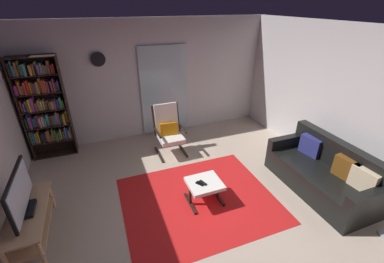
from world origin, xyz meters
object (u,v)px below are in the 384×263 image
(tv_stand, at_px, (30,221))
(tv_remote, at_px, (203,183))
(television, at_px, (20,195))
(leather_sofa, at_px, (323,173))
(bookshelf_near_tv, at_px, (44,105))
(cell_phone, at_px, (200,184))
(lounge_armchair, at_px, (168,128))
(ottoman, at_px, (204,185))
(wall_clock, at_px, (98,59))

(tv_stand, height_order, tv_remote, tv_stand)
(television, xyz_separation_m, leather_sofa, (4.40, -0.58, -0.43))
(tv_stand, height_order, bookshelf_near_tv, bookshelf_near_tv)
(leather_sofa, distance_m, cell_phone, 2.09)
(bookshelf_near_tv, bearing_deg, leather_sofa, -33.51)
(leather_sofa, distance_m, tv_remote, 2.05)
(bookshelf_near_tv, height_order, lounge_armchair, bookshelf_near_tv)
(bookshelf_near_tv, relative_size, ottoman, 3.87)
(tv_stand, bearing_deg, leather_sofa, -7.40)
(tv_remote, relative_size, cell_phone, 1.03)
(ottoman, distance_m, wall_clock, 3.27)
(leather_sofa, height_order, cell_phone, leather_sofa)
(television, xyz_separation_m, lounge_armchair, (2.34, 1.54, -0.21))
(leather_sofa, xyz_separation_m, lounge_armchair, (-2.06, 2.12, 0.22))
(lounge_armchair, height_order, cell_phone, lounge_armchair)
(ottoman, bearing_deg, lounge_armchair, 92.89)
(tv_remote, distance_m, cell_phone, 0.05)
(tv_stand, xyz_separation_m, tv_remote, (2.39, -0.16, 0.07))
(lounge_armchair, bearing_deg, television, -146.66)
(leather_sofa, bearing_deg, television, 172.43)
(leather_sofa, height_order, tv_remote, leather_sofa)
(ottoman, distance_m, cell_phone, 0.11)
(bookshelf_near_tv, bearing_deg, cell_phone, -47.20)
(tv_stand, height_order, leather_sofa, leather_sofa)
(bookshelf_near_tv, distance_m, ottoman, 3.47)
(lounge_armchair, height_order, tv_remote, lounge_armchair)
(wall_clock, bearing_deg, tv_stand, -116.04)
(tv_stand, distance_m, cell_phone, 2.35)
(bookshelf_near_tv, height_order, tv_remote, bookshelf_near_tv)
(leather_sofa, relative_size, wall_clock, 6.27)
(television, xyz_separation_m, cell_phone, (2.34, -0.17, -0.37))
(bookshelf_near_tv, height_order, cell_phone, bookshelf_near_tv)
(tv_stand, xyz_separation_m, lounge_armchair, (2.34, 1.55, 0.22))
(leather_sofa, bearing_deg, ottoman, 167.77)
(tv_stand, height_order, ottoman, tv_stand)
(tv_stand, height_order, cell_phone, tv_stand)
(television, bearing_deg, cell_phone, -4.19)
(tv_stand, height_order, lounge_armchair, lounge_armchair)
(lounge_armchair, xyz_separation_m, cell_phone, (0.00, -1.71, -0.16))
(lounge_armchair, xyz_separation_m, ottoman, (0.09, -1.69, -0.23))
(tv_stand, bearing_deg, cell_phone, -3.87)
(television, bearing_deg, tv_stand, -99.70)
(ottoman, bearing_deg, tv_stand, 176.62)
(lounge_armchair, bearing_deg, tv_remote, -88.21)
(television, distance_m, lounge_armchair, 2.81)
(lounge_armchair, relative_size, cell_phone, 7.30)
(bookshelf_near_tv, xyz_separation_m, ottoman, (2.35, -2.43, -0.78))
(lounge_armchair, bearing_deg, tv_stand, -146.47)
(tv_stand, distance_m, bookshelf_near_tv, 2.42)
(television, distance_m, ottoman, 2.47)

